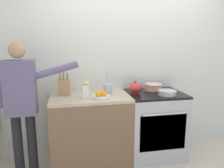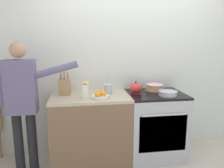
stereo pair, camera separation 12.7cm
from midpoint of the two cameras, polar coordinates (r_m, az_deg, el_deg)
name	(u,v)px [view 2 (the right image)]	position (r m, az deg, el deg)	size (l,w,h in m)	color
wall_back	(132,61)	(3.17, 6.46, 5.95)	(8.00, 0.04, 2.60)	silver
counter_cabinet	(91,128)	(2.95, -4.29, -11.52)	(1.01, 0.63, 0.90)	brown
stove_range	(155,125)	(3.13, 12.25, -10.37)	(0.75, 0.67, 0.90)	#B7BABF
layer_cake	(155,88)	(3.11, 12.25, -0.97)	(0.29, 0.29, 0.10)	#4C4C51
tea_kettle	(136,88)	(2.93, 7.50, -1.08)	(0.20, 0.17, 0.17)	red
mixing_bowl	(168,93)	(2.89, 15.60, -2.35)	(0.24, 0.24, 0.06)	#B7BABF
knife_block	(65,86)	(2.89, -11.01, -0.62)	(0.15, 0.14, 0.30)	tan
utensil_crock	(108,89)	(2.87, 0.19, -1.26)	(0.11, 0.11, 0.32)	#B7BABF
fruit_bowl	(101,95)	(2.67, -1.65, -2.92)	(0.21, 0.21, 0.10)	silver
milk_carton	(85,90)	(2.68, -5.62, -1.52)	(0.07, 0.07, 0.22)	white
person_baker	(22,98)	(2.72, -21.13, -3.33)	(0.91, 0.20, 1.59)	black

